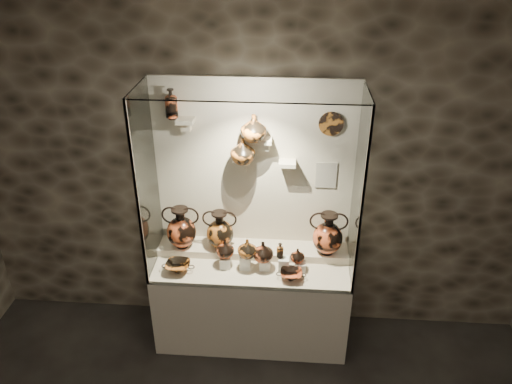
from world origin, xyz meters
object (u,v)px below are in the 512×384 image
at_px(jug_e, 297,255).
at_px(ovoid_vase_a, 243,151).
at_px(amphora_mid, 220,230).
at_px(amphora_right, 328,233).
at_px(kylix_left, 178,266).
at_px(lekythos_tall, 171,102).
at_px(ovoid_vase_b, 254,128).
at_px(amphora_left, 181,227).
at_px(jug_b, 247,248).
at_px(jug_a, 225,248).
at_px(lekythos_small, 280,250).
at_px(kylix_right, 291,274).
at_px(jug_c, 263,251).

height_order(jug_e, ovoid_vase_a, ovoid_vase_a).
distance_m(amphora_mid, amphora_right, 0.94).
relative_size(amphora_right, kylix_left, 1.46).
xyz_separation_m(jug_e, lekythos_tall, (-1.04, 0.27, 1.23)).
relative_size(amphora_mid, ovoid_vase_b, 1.64).
relative_size(amphora_left, jug_e, 3.05).
bearing_deg(jug_e, jug_b, -166.37).
height_order(jug_a, lekythos_small, lekythos_small).
xyz_separation_m(amphora_mid, ovoid_vase_b, (0.30, 0.04, 0.95)).
bearing_deg(lekythos_small, amphora_right, 2.77).
bearing_deg(ovoid_vase_b, ovoid_vase_a, 159.78).
distance_m(jug_a, kylix_right, 0.60).
height_order(amphora_right, jug_b, amphora_right).
bearing_deg(ovoid_vase_a, kylix_left, -146.37).
relative_size(amphora_left, ovoid_vase_b, 1.79).
xyz_separation_m(lekythos_small, ovoid_vase_a, (-0.33, 0.23, 0.80)).
distance_m(jug_b, ovoid_vase_b, 1.01).
height_order(amphora_right, ovoid_vase_b, ovoid_vase_b).
xyz_separation_m(jug_a, ovoid_vase_b, (0.23, 0.22, 1.01)).
bearing_deg(jug_c, jug_a, 163.35).
distance_m(jug_b, jug_c, 0.14).
distance_m(amphora_right, jug_a, 0.89).
bearing_deg(amphora_right, jug_e, -169.34).
height_order(amphora_mid, ovoid_vase_b, ovoid_vase_b).
bearing_deg(ovoid_vase_b, kylix_left, -171.25).
xyz_separation_m(kylix_left, lekythos_tall, (-0.03, 0.37, 1.32)).
distance_m(lekythos_small, ovoid_vase_b, 1.05).
relative_size(jug_a, ovoid_vase_b, 0.75).
height_order(amphora_right, jug_c, amphora_right).
xyz_separation_m(amphora_left, lekythos_small, (0.88, -0.18, -0.07)).
distance_m(jug_b, lekythos_small, 0.28).
bearing_deg(lekythos_tall, jug_e, -2.47).
bearing_deg(jug_e, amphora_left, -179.77).
relative_size(amphora_right, jug_e, 3.05).
height_order(amphora_left, amphora_mid, amphora_left).
xyz_separation_m(jug_a, kylix_left, (-0.39, -0.11, -0.13)).
distance_m(lekythos_small, ovoid_vase_a, 0.89).
bearing_deg(kylix_left, amphora_left, 97.22).
relative_size(jug_c, jug_e, 1.43).
distance_m(amphora_left, kylix_left, 0.35).
bearing_deg(jug_a, kylix_left, -158.58).
distance_m(amphora_left, lekythos_tall, 1.11).
bearing_deg(jug_e, ovoid_vase_b, 159.95).
bearing_deg(amphora_mid, ovoid_vase_a, 9.66).
height_order(jug_a, kylix_right, jug_a).
bearing_deg(kylix_right, lekythos_tall, 146.89).
bearing_deg(lekythos_small, ovoid_vase_a, 124.27).
bearing_deg(jug_a, kylix_right, -7.73).
height_order(lekythos_small, ovoid_vase_b, ovoid_vase_b).
height_order(amphora_mid, lekythos_small, amphora_mid).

